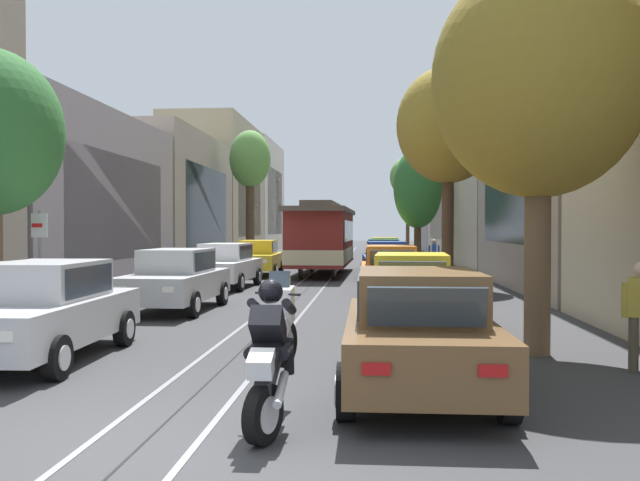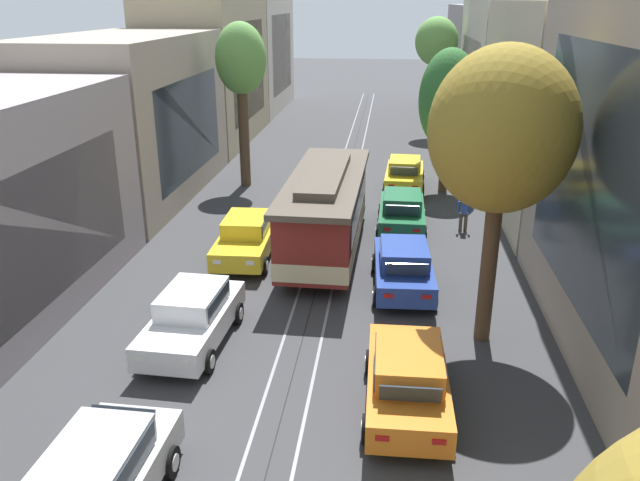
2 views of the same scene
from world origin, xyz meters
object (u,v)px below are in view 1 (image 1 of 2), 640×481
(parked_car_blue_fourth_right, at_px, (386,260))
(street_tree_kerb_right_fourth, at_px, (408,178))
(parked_car_silver_second_left, at_px, (176,279))
(street_sign_post, at_px, (40,257))
(street_tree_kerb_right_near, at_px, (539,81))
(street_tree_kerb_right_second, at_px, (448,126))
(parked_car_yellow_second_right, at_px, (411,290))
(parked_car_white_mid_left, at_px, (225,265))
(parked_car_yellow_sixth_right, at_px, (385,251))
(parked_car_orange_mid_right, at_px, (390,270))
(motorcycle_with_rider, at_px, (272,347))
(parked_car_green_fifth_right, at_px, (383,255))
(pedestrian_on_left_pavement, at_px, (434,253))
(street_tree_kerb_right_mid, at_px, (418,188))
(street_tree_kerb_left_second, at_px, (250,163))
(parked_car_silver_near_left, at_px, (42,311))
(fire_hydrant, at_px, (464,299))
(cable_car_trolley, at_px, (322,238))
(parked_car_brown_near_right, at_px, (418,331))
(parked_car_yellow_fourth_left, at_px, (258,258))

(parked_car_blue_fourth_right, xyz_separation_m, street_tree_kerb_right_fourth, (2.33, 26.19, 5.40))
(parked_car_silver_second_left, bearing_deg, street_sign_post, -112.55)
(street_tree_kerb_right_near, xyz_separation_m, street_tree_kerb_right_fourth, (0.15, 42.08, 1.63))
(street_tree_kerb_right_second, bearing_deg, parked_car_yellow_second_right, -100.75)
(parked_car_white_mid_left, distance_m, parked_car_yellow_sixth_right, 17.01)
(parked_car_orange_mid_right, distance_m, motorcycle_with_rider, 13.81)
(parked_car_green_fifth_right, distance_m, street_tree_kerb_right_near, 22.08)
(parked_car_green_fifth_right, xyz_separation_m, motorcycle_with_rider, (-1.65, -26.00, 0.06))
(parked_car_orange_mid_right, xyz_separation_m, street_tree_kerb_right_second, (2.17, 3.52, 5.00))
(motorcycle_with_rider, distance_m, pedestrian_on_left_pavement, 26.41)
(parked_car_orange_mid_right, relative_size, street_tree_kerb_right_mid, 0.64)
(parked_car_orange_mid_right, bearing_deg, street_tree_kerb_right_mid, 83.39)
(street_tree_kerb_right_mid, bearing_deg, street_tree_kerb_right_fourth, 89.16)
(street_tree_kerb_right_second, xyz_separation_m, motorcycle_with_rider, (-3.80, -17.24, -4.94))
(street_tree_kerb_right_second, bearing_deg, street_sign_post, -129.41)
(street_tree_kerb_left_second, distance_m, motorcycle_with_rider, 32.93)
(parked_car_white_mid_left, bearing_deg, motorcycle_with_rider, -75.56)
(pedestrian_on_left_pavement, bearing_deg, parked_car_silver_near_left, -110.13)
(parked_car_silver_near_left, bearing_deg, street_tree_kerb_right_mid, 74.48)
(parked_car_green_fifth_right, bearing_deg, street_sign_post, -109.71)
(pedestrian_on_left_pavement, bearing_deg, fire_hydrant, -93.06)
(parked_car_orange_mid_right, relative_size, motorcycle_with_rider, 2.29)
(parked_car_blue_fourth_right, height_order, street_tree_kerb_right_near, street_tree_kerb_right_near)
(cable_car_trolley, relative_size, fire_hydrant, 10.91)
(parked_car_silver_near_left, height_order, parked_car_silver_second_left, same)
(parked_car_yellow_sixth_right, bearing_deg, street_tree_kerb_left_second, -179.40)
(street_tree_kerb_right_mid, height_order, pedestrian_on_left_pavement, street_tree_kerb_right_mid)
(motorcycle_with_rider, bearing_deg, fire_hydrant, 70.11)
(street_tree_kerb_right_second, bearing_deg, parked_car_orange_mid_right, -121.61)
(street_tree_kerb_right_fourth, bearing_deg, parked_car_blue_fourth_right, -95.08)
(parked_car_silver_second_left, height_order, street_tree_kerb_right_second, street_tree_kerb_right_second)
(parked_car_brown_near_right, bearing_deg, street_tree_kerb_right_mid, 86.03)
(street_tree_kerb_right_near, height_order, street_tree_kerb_right_mid, street_tree_kerb_right_mid)
(street_tree_kerb_left_second, bearing_deg, parked_car_yellow_fourth_left, -77.33)
(parked_car_yellow_second_right, bearing_deg, street_sign_post, -169.52)
(parked_car_blue_fourth_right, bearing_deg, street_tree_kerb_right_mid, 79.74)
(street_sign_post, bearing_deg, parked_car_green_fifth_right, 70.29)
(parked_car_blue_fourth_right, distance_m, street_tree_kerb_left_second, 14.99)
(parked_car_silver_near_left, height_order, street_sign_post, street_sign_post)
(parked_car_yellow_sixth_right, xyz_separation_m, cable_car_trolley, (-3.03, -9.30, 0.86))
(parked_car_orange_mid_right, bearing_deg, cable_car_trolley, 107.41)
(street_tree_kerb_right_near, bearing_deg, street_tree_kerb_right_fourth, 89.80)
(street_tree_kerb_right_fourth, height_order, fire_hydrant, street_tree_kerb_right_fourth)
(motorcycle_with_rider, bearing_deg, street_sign_post, 133.87)
(parked_car_yellow_sixth_right, height_order, pedestrian_on_left_pavement, parked_car_yellow_sixth_right)
(parked_car_silver_second_left, bearing_deg, cable_car_trolley, 77.90)
(parked_car_brown_near_right, distance_m, street_tree_kerb_right_near, 5.12)
(cable_car_trolley, bearing_deg, parked_car_green_fifth_right, 49.30)
(parked_car_yellow_second_right, bearing_deg, street_tree_kerb_right_second, 79.25)
(street_tree_kerb_left_second, xyz_separation_m, street_tree_kerb_right_near, (10.00, -27.58, -1.44))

